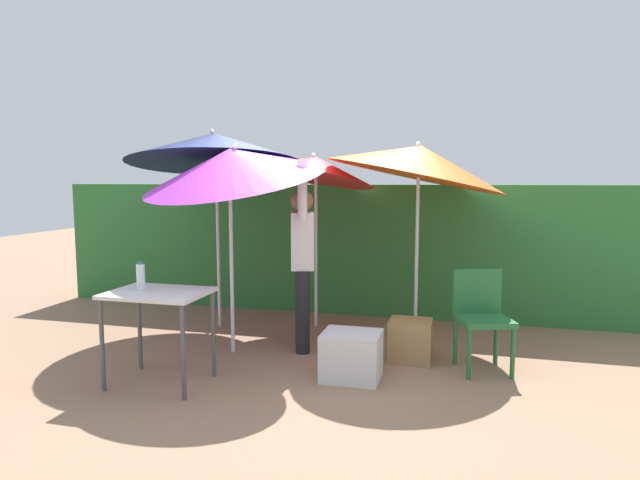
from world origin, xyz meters
The scene contains 12 objects.
ground_plane centered at (0.00, 0.00, 0.00)m, with size 24.00×24.00×0.00m, color #937056.
hedge_row centered at (0.00, 2.02, 0.82)m, with size 8.00×0.70×1.64m, color #2D7033.
umbrella_rainbow centered at (-0.27, 1.11, 1.83)m, with size 1.46×1.43×2.16m.
umbrella_orange centered at (0.90, 0.89, 1.89)m, with size 1.92×1.89×2.28m.
umbrella_yellow centered at (-1.36, 0.78, 2.05)m, with size 1.98×1.98×2.38m.
umbrella_navy centered at (-0.77, -0.06, 1.84)m, with size 1.81×1.78×2.26m.
person_vendor centered at (-0.16, 0.22, 0.93)m, with size 0.32×0.55×1.88m.
chair_plastic centered at (1.55, 0.07, 0.51)m, with size 0.55×0.55×0.89m.
cooler_box centered at (0.48, -0.47, 0.20)m, with size 0.49×0.40×0.41m, color silver.
crate_cardboard centered at (0.92, 0.12, 0.19)m, with size 0.39×0.34×0.39m, color #9E7A4C.
folding_table centered at (-1.04, -0.98, 0.69)m, with size 0.80×0.60×0.78m.
bottle_water centered at (-1.20, -0.98, 0.90)m, with size 0.07×0.07×0.24m.
Camera 1 is at (1.35, -4.84, 1.69)m, focal length 30.16 mm.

